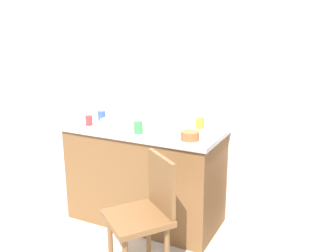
% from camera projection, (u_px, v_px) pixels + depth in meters
% --- Properties ---
extents(back_wall, '(4.80, 0.10, 2.51)m').
position_uv_depth(back_wall, '(172.00, 80.00, 3.36)').
color(back_wall, white).
rests_on(back_wall, ground_plane).
extents(cabinet_base, '(1.34, 0.60, 0.85)m').
position_uv_depth(cabinet_base, '(146.00, 176.00, 3.32)').
color(cabinet_base, brown).
rests_on(cabinet_base, ground_plane).
extents(countertop, '(1.38, 0.64, 0.04)m').
position_uv_depth(countertop, '(145.00, 129.00, 3.20)').
color(countertop, '#B7B7BC').
rests_on(countertop, cabinet_base).
extents(faucet, '(0.02, 0.02, 0.27)m').
position_uv_depth(faucet, '(146.00, 105.00, 3.43)').
color(faucet, '#B7B7BC').
rests_on(faucet, countertop).
extents(refrigerator, '(0.58, 0.61, 1.23)m').
position_uv_depth(refrigerator, '(291.00, 182.00, 2.74)').
color(refrigerator, white).
rests_on(refrigerator, ground_plane).
extents(chair, '(0.56, 0.56, 0.89)m').
position_uv_depth(chair, '(145.00, 212.00, 2.53)').
color(chair, brown).
rests_on(chair, ground_plane).
extents(dish_tray, '(0.28, 0.20, 0.05)m').
position_uv_depth(dish_tray, '(120.00, 121.00, 3.30)').
color(dish_tray, white).
rests_on(dish_tray, countertop).
extents(terracotta_bowl, '(0.14, 0.14, 0.07)m').
position_uv_depth(terracotta_bowl, '(190.00, 136.00, 2.83)').
color(terracotta_bowl, '#B25B33').
rests_on(terracotta_bowl, countertop).
extents(cup_blue, '(0.07, 0.07, 0.09)m').
position_uv_depth(cup_blue, '(102.00, 115.00, 3.41)').
color(cup_blue, blue).
rests_on(cup_blue, countertop).
extents(cup_orange, '(0.07, 0.07, 0.09)m').
position_uv_depth(cup_orange, '(200.00, 123.00, 3.15)').
color(cup_orange, orange).
rests_on(cup_orange, countertop).
extents(cup_green, '(0.07, 0.07, 0.10)m').
position_uv_depth(cup_green, '(138.00, 127.00, 2.99)').
color(cup_green, green).
rests_on(cup_green, countertop).
extents(cup_red, '(0.06, 0.06, 0.09)m').
position_uv_depth(cup_red, '(89.00, 120.00, 3.24)').
color(cup_red, red).
rests_on(cup_red, countertop).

